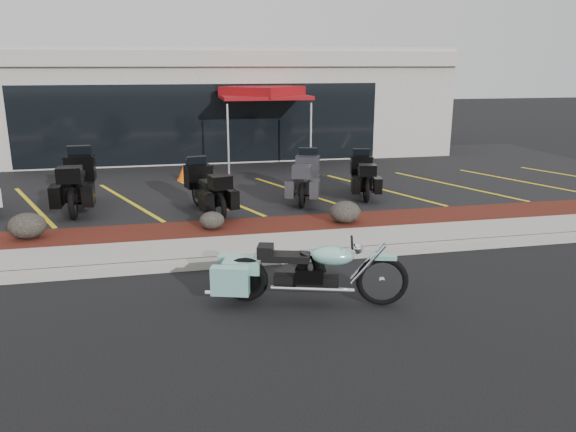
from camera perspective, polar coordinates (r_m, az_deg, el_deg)
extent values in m
plane|color=black|center=(9.14, -3.92, -6.86)|extent=(90.00, 90.00, 0.00)
cube|color=gray|center=(9.94, -4.68, -4.55)|extent=(24.00, 0.25, 0.15)
cube|color=gray|center=(10.60, -5.19, -3.30)|extent=(24.00, 1.20, 0.15)
cube|color=#3A0F0D|center=(11.74, -5.91, -1.46)|extent=(24.00, 1.20, 0.16)
cube|color=black|center=(16.97, -7.96, 3.64)|extent=(26.00, 9.60, 0.15)
cube|color=gray|center=(22.96, -9.38, 11.42)|extent=(18.00, 8.00, 4.00)
cube|color=black|center=(19.04, -8.66, 9.21)|extent=(12.00, 0.06, 2.60)
cube|color=gray|center=(18.92, -8.92, 15.53)|extent=(18.00, 0.30, 0.50)
ellipsoid|color=black|center=(11.93, -24.97, -0.90)|extent=(0.71, 0.59, 0.50)
ellipsoid|color=black|center=(11.55, -7.74, -0.44)|extent=(0.51, 0.43, 0.36)
ellipsoid|color=black|center=(11.96, 5.81, 0.42)|extent=(0.66, 0.55, 0.47)
cone|color=#DE4D07|center=(16.67, -10.59, 4.30)|extent=(0.42, 0.42, 0.41)
cylinder|color=silver|center=(16.99, -4.52, 7.66)|extent=(0.06, 0.06, 2.13)
cylinder|color=silver|center=(18.21, 2.98, 8.19)|extent=(0.06, 0.06, 2.13)
cylinder|color=silver|center=(19.36, -7.76, 8.48)|extent=(0.06, 0.06, 2.13)
cylinder|color=silver|center=(20.44, -0.91, 8.97)|extent=(0.06, 0.06, 2.13)
cube|color=maroon|center=(18.60, -2.60, 12.05)|extent=(3.46, 3.46, 0.11)
cube|color=maroon|center=(18.60, -2.60, 12.54)|extent=(2.75, 2.75, 0.32)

